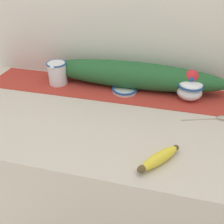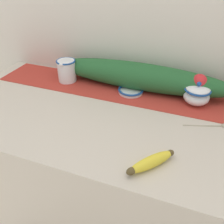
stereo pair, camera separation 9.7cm
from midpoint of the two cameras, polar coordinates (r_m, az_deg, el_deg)
name	(u,v)px [view 1 (the left image)]	position (r m, az deg, el deg)	size (l,w,h in m)	color
countertop	(119,187)	(1.32, -0.58, -16.77)	(1.56, 0.68, 0.86)	beige
back_wall	(139,12)	(1.22, 3.75, 21.81)	(2.36, 0.04, 2.40)	silver
table_runner	(130,92)	(1.20, 1.87, 4.54)	(1.44, 0.23, 0.00)	#B23328
cream_pitcher	(57,72)	(1.30, -14.50, 8.73)	(0.10, 0.12, 0.11)	white
sugar_bowl	(190,90)	(1.16, 15.12, 4.91)	(0.11, 0.11, 0.11)	white
small_dish	(125,90)	(1.20, 0.58, 5.06)	(0.12, 0.12, 0.02)	white
banana	(159,158)	(0.82, 7.36, -10.57)	(0.14, 0.16, 0.04)	yellow
spoon	(219,118)	(1.08, 20.87, -1.36)	(0.18, 0.08, 0.01)	#A89E89
poinsettia_garland	(133,75)	(1.22, 2.55, 8.37)	(0.89, 0.14, 0.13)	#235B2D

